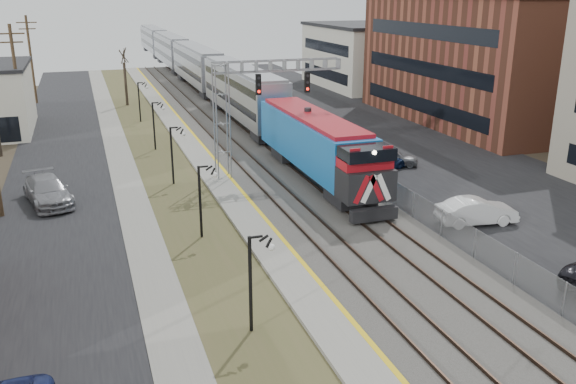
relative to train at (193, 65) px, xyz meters
name	(u,v)px	position (x,y,z in m)	size (l,w,h in m)	color
street_west	(59,167)	(-17.00, -37.53, -2.92)	(7.00, 120.00, 0.04)	black
sidewalk	(121,162)	(-12.50, -37.53, -2.90)	(2.00, 120.00, 0.08)	gray
grass_median	(160,159)	(-9.50, -37.53, -2.91)	(4.00, 120.00, 0.06)	#484A27
platform	(198,155)	(-6.50, -37.53, -2.82)	(2.00, 120.00, 0.24)	gray
ballast_bed	(258,150)	(-1.50, -37.53, -2.84)	(8.00, 120.00, 0.20)	#595651
parking_lot	(388,140)	(10.50, -37.53, -2.92)	(16.00, 120.00, 0.04)	black
platform_edge	(209,152)	(-5.62, -37.53, -2.69)	(0.24, 120.00, 0.01)	gold
track_near	(234,150)	(-3.50, -37.53, -2.66)	(1.58, 120.00, 0.15)	#2D2119
track_far	(275,146)	(0.00, -37.53, -2.66)	(1.58, 120.00, 0.15)	#2D2119
train	(193,65)	(0.00, 0.00, 0.00)	(3.00, 108.65, 5.33)	#1667B6
signal_gantry	(246,99)	(-4.28, -44.54, 2.65)	(9.00, 1.07, 8.15)	gray
lampposts	(199,201)	(-9.50, -54.25, -0.94)	(0.14, 62.14, 4.00)	black
fence	(306,138)	(2.70, -37.53, -2.14)	(0.04, 120.00, 1.60)	gray
buildings_east	(557,67)	(24.50, -41.36, 3.37)	(16.00, 76.00, 15.00)	gray
bare_trees	(41,123)	(-18.16, -33.62, -0.24)	(12.30, 42.30, 5.95)	#382D23
car_lot_b	(477,212)	(5.62, -57.51, -2.19)	(1.58, 4.52, 1.49)	white
car_lot_d	(379,162)	(5.42, -45.86, -2.30)	(1.79, 4.41, 1.28)	navy
car_lot_e	(393,158)	(6.87, -45.19, -2.30)	(1.52, 3.78, 1.29)	gray
car_street_b	(48,191)	(-17.45, -46.02, -2.13)	(2.28, 5.60, 1.62)	gray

